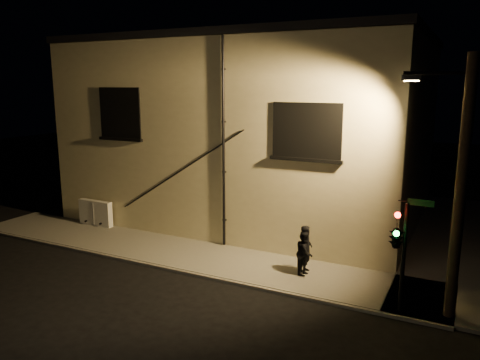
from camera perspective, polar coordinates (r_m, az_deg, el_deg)
The scene contains 8 objects.
ground at distance 16.34m, azimuth -1.27°, elevation -12.37°, with size 90.00×90.00×0.00m, color black.
sidewalk at distance 19.63m, azimuth 8.00°, elevation -8.09°, with size 21.00×16.00×0.12m.
building at distance 24.43m, azimuth 2.35°, elevation 6.36°, with size 16.20×12.23×8.80m.
utility_cabinet at distance 23.01m, azimuth -17.19°, elevation -3.85°, with size 1.80×0.30×1.18m, color white.
pedestrian_a at distance 16.71m, azimuth 8.07°, elevation -8.33°, with size 0.62×0.41×1.71m, color black.
pedestrian_b at distance 16.63m, azimuth 7.88°, elevation -8.75°, with size 0.75×0.58×1.53m, color black.
traffic_signal at distance 14.13m, azimuth 18.60°, elevation -6.51°, with size 1.37×2.00×3.38m.
streetlamp_pole at distance 14.08m, azimuth 25.02°, elevation -0.55°, with size 2.03×1.40×7.46m.
Camera 1 is at (7.01, -13.18, 6.65)m, focal length 35.00 mm.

